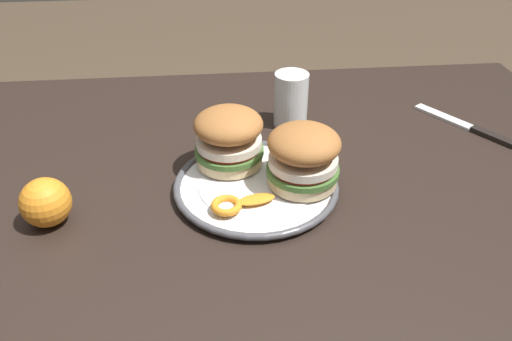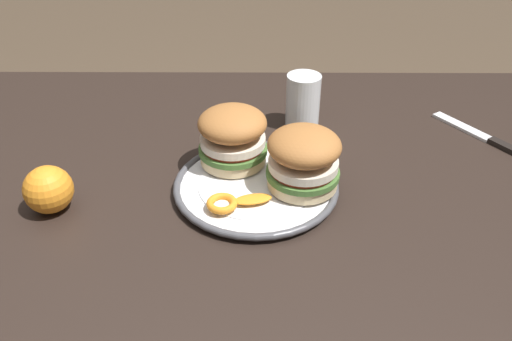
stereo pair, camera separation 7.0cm
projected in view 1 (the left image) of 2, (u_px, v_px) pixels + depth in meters
The scene contains 9 objects.
dining_table at pixel (227, 240), 0.88m from camera, with size 1.46×1.02×0.76m.
dinner_plate at pixel (256, 186), 0.85m from camera, with size 0.27×0.27×0.02m.
sandwich_half_left at pixel (229, 137), 0.87m from camera, with size 0.16×0.16×0.10m.
sandwich_half_right at pixel (303, 156), 0.82m from camera, with size 0.16×0.16×0.10m.
orange_peel_curled at pixel (228, 205), 0.78m from camera, with size 0.07×0.07×0.01m.
orange_peel_strip_long at pixel (256, 199), 0.80m from camera, with size 0.06×0.04×0.01m.
drinking_glass at pixel (291, 103), 1.02m from camera, with size 0.07×0.07×0.11m.
whole_orange at pixel (46, 202), 0.76m from camera, with size 0.08×0.08×0.08m, color orange.
table_knife at pixel (470, 128), 1.02m from camera, with size 0.14×0.19×0.01m.
Camera 1 is at (-0.01, -0.67, 1.27)m, focal length 35.88 mm.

